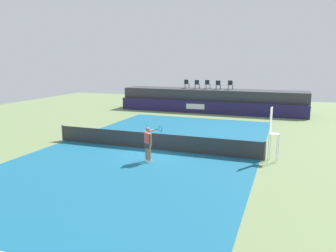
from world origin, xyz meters
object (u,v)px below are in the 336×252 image
at_px(net_post_near, 63,133).
at_px(net_post_far, 265,151).
at_px(umpire_chair, 272,130).
at_px(tennis_ball, 153,125).
at_px(spectator_chair_center, 208,84).
at_px(tennis_player, 148,143).
at_px(spectator_chair_far_left, 187,83).
at_px(spectator_chair_far_right, 230,84).
at_px(spectator_chair_right, 218,85).
at_px(spectator_chair_left, 197,84).

bearing_deg(net_post_near, net_post_far, 0.00).
relative_size(umpire_chair, tennis_ball, 40.59).
height_order(spectator_chair_center, tennis_player, spectator_chair_center).
relative_size(spectator_chair_far_left, spectator_chair_far_right, 1.00).
bearing_deg(spectator_chair_right, umpire_chair, -68.65).
xyz_separation_m(spectator_chair_far_right, umpire_chair, (4.76, -15.48, -1.11)).
xyz_separation_m(umpire_chair, net_post_far, (-0.30, -0.02, -1.09)).
distance_m(spectator_chair_far_left, spectator_chair_far_right, 4.44).
bearing_deg(tennis_player, net_post_near, 162.19).
height_order(umpire_chair, net_post_far, umpire_chair).
bearing_deg(tennis_ball, spectator_chair_center, 75.84).
bearing_deg(spectator_chair_center, tennis_ball, -104.16).
xyz_separation_m(spectator_chair_far_left, umpire_chair, (9.19, -15.41, -1.11)).
relative_size(spectator_chair_center, tennis_player, 0.50).
bearing_deg(spectator_chair_far_right, net_post_near, -117.13).
bearing_deg(spectator_chair_left, net_post_near, -107.24).
relative_size(spectator_chair_right, spectator_chair_far_right, 1.00).
bearing_deg(tennis_player, spectator_chair_right, 90.27).
relative_size(spectator_chair_far_left, net_post_far, 0.89).
bearing_deg(tennis_player, spectator_chair_left, 97.34).
xyz_separation_m(spectator_chair_left, umpire_chair, (8.01, -15.09, -1.11)).
distance_m(spectator_chair_far_left, tennis_ball, 9.18).
bearing_deg(net_post_near, spectator_chair_right, 65.50).
relative_size(spectator_chair_right, umpire_chair, 0.32).
xyz_separation_m(spectator_chair_right, tennis_ball, (-3.38, -8.36, -2.66)).
distance_m(spectator_chair_far_left, umpire_chair, 17.98).
xyz_separation_m(net_post_near, tennis_ball, (3.46, 6.65, -0.46)).
height_order(spectator_chair_center, spectator_chair_right, same).
xyz_separation_m(spectator_chair_right, net_post_near, (-6.84, -15.01, -2.19)).
relative_size(spectator_chair_center, net_post_near, 0.89).
xyz_separation_m(spectator_chair_center, spectator_chair_far_right, (2.26, 0.05, 0.00)).
bearing_deg(net_post_far, umpire_chair, 3.44).
relative_size(spectator_chair_left, net_post_near, 0.89).
height_order(umpire_chair, tennis_player, umpire_chair).
bearing_deg(spectator_chair_right, spectator_chair_center, 159.22).
distance_m(umpire_chair, tennis_ball, 11.48).
bearing_deg(spectator_chair_far_right, net_post_far, -73.96).
distance_m(spectator_chair_far_left, net_post_near, 15.98).
bearing_deg(spectator_chair_left, spectator_chair_far_left, 164.41).
height_order(spectator_chair_far_right, net_post_near, spectator_chair_far_right).
height_order(spectator_chair_right, net_post_far, spectator_chair_right).
bearing_deg(spectator_chair_left, net_post_far, -62.95).
distance_m(spectator_chair_center, spectator_chair_right, 1.24).
xyz_separation_m(umpire_chair, tennis_player, (-5.78, -2.24, -0.63)).
height_order(spectator_chair_center, net_post_far, spectator_chair_center).
relative_size(spectator_chair_left, spectator_chair_far_right, 1.00).
relative_size(spectator_chair_center, umpire_chair, 0.32).
relative_size(spectator_chair_far_left, spectator_chair_left, 1.00).
distance_m(spectator_chair_left, umpire_chair, 17.12).
xyz_separation_m(spectator_chair_left, net_post_far, (7.71, -15.10, -2.19)).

